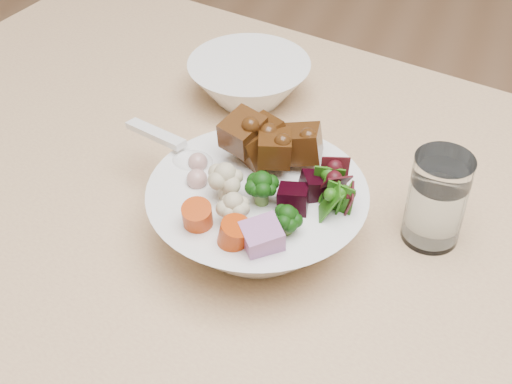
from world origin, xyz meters
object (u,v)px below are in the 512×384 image
dining_table (408,378)px  food_bowl (259,211)px  side_bowl (249,81)px  water_glass (436,203)px

dining_table → food_bowl: bearing=171.7°
side_bowl → dining_table: bearing=-47.6°
food_bowl → water_glass: 0.18m
food_bowl → water_glass: bearing=20.8°
food_bowl → side_bowl: food_bowl is taller
dining_table → water_glass: size_ratio=16.72×
food_bowl → side_bowl: size_ratio=1.39×
side_bowl → water_glass: bearing=-33.8°
food_bowl → water_glass: (0.17, 0.06, 0.01)m
dining_table → food_bowl: 0.22m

